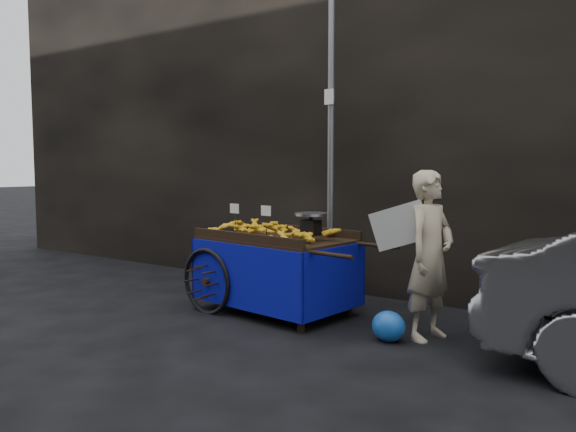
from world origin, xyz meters
The scene contains 6 objects.
ground centered at (0.00, 0.00, 0.00)m, with size 80.00×80.00×0.00m, color black.
building_wall centered at (0.39, 2.60, 2.50)m, with size 13.50×2.00×5.00m.
street_pole centered at (0.30, 1.30, 2.01)m, with size 0.12×0.10×4.00m.
banana_cart centered at (0.15, 0.33, 0.73)m, with size 2.29×1.27×1.19m.
vendor centered at (1.91, 0.34, 0.78)m, with size 0.78×0.64×1.55m.
plastic_bag centered at (1.65, 0.05, 0.14)m, with size 0.31×0.25×0.28m, color blue.
Camera 1 is at (3.72, -4.54, 1.57)m, focal length 35.00 mm.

